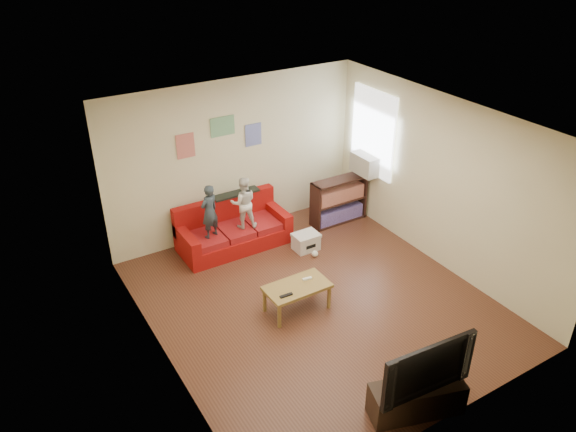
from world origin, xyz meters
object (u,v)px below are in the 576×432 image
sofa (232,230)px  television (422,363)px  child_b (243,203)px  bookshelf (338,203)px  coffee_table (297,289)px  child_a (209,211)px  tv_stand (416,399)px  file_box (306,242)px

sofa → television: size_ratio=1.57×
child_b → bookshelf: child_b is taller
coffee_table → television: bearing=-86.0°
sofa → coffee_table: 2.05m
bookshelf → television: bearing=-114.5°
child_b → television: size_ratio=0.76×
child_a → television: bearing=78.5°
sofa → child_b: bearing=-47.7°
bookshelf → coffee_table: bearing=-138.3°
sofa → tv_stand: bearing=-88.0°
tv_stand → child_b: bearing=107.7°
child_b → bookshelf: 1.90m
sofa → tv_stand: 4.32m
child_a → television: child_a is taller
file_box → coffee_table: bearing=-127.5°
coffee_table → file_box: bearing=52.5°
child_b → coffee_table: 1.95m
child_b → bookshelf: bearing=-163.4°
child_a → child_b: bearing=160.2°
bookshelf → tv_stand: (-1.84, -4.05, -0.17)m
coffee_table → tv_stand: (0.16, -2.26, -0.15)m
file_box → tv_stand: (-0.82, -3.54, 0.05)m
child_a → bookshelf: child_a is taller
child_a → coffee_table: bearing=83.5°
sofa → coffee_table: (-0.01, -2.05, 0.08)m
child_a → bookshelf: 2.49m
child_b → coffee_table: size_ratio=0.97×
tv_stand → sofa: bearing=109.6°
sofa → child_a: child_a is taller
television → child_a: bearing=102.8°
child_a → bookshelf: bearing=157.8°
sofa → child_b: (0.15, -0.16, 0.56)m
bookshelf → television: (-1.84, -4.05, 0.36)m
sofa → television: bearing=-88.0°
file_box → television: television is taller
sofa → file_box: (0.97, -0.78, -0.12)m
child_b → television: child_b is taller
bookshelf → tv_stand: size_ratio=0.98×
coffee_table → bookshelf: bookshelf is taller
file_box → child_b: bearing=143.3°
child_b → file_box: bearing=163.1°
child_a → bookshelf: size_ratio=0.87×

